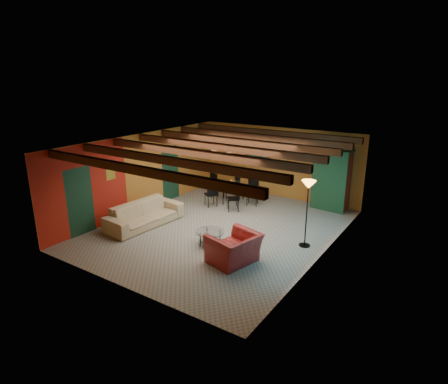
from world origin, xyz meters
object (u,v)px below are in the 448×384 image
Objects in this scene: floor_lamp at (307,214)px; coffee_table at (210,238)px; vase at (231,174)px; dining_table at (231,190)px; armchair at (234,248)px; sofa at (145,214)px; potted_plant at (335,143)px; armoire at (331,180)px.

coffee_table is at bearing -147.92° from floor_lamp.
coffee_table is at bearing -66.82° from vase.
coffee_table is at bearing -66.82° from dining_table.
vase reaches higher than armchair.
sofa is 3.09× the size of coffee_table.
armchair is 4.68m from vase.
floor_lamp is at bearing -27.82° from dining_table.
sofa is 2.59m from coffee_table.
sofa is 3.72m from armchair.
potted_plant is at bearing 24.35° from vase.
armchair reaches higher than sofa.
coffee_table is 0.41× the size of dining_table.
coffee_table is (2.58, -0.04, -0.16)m from sofa.
armoire is (3.23, 1.46, 0.53)m from dining_table.
armchair is 5.72m from potted_plant.
armoire is at bearing 69.54° from coffee_table.
armoire is 4.05× the size of potted_plant.
dining_table is at bearing -155.65° from potted_plant.
potted_plant is at bearing 97.53° from floor_lamp.
armoire reaches higher than armchair.
dining_table is at bearing -150.64° from armoire.
coffee_table is at bearing -105.46° from armoire.
armoire reaches higher than sofa.
vase is at bearing -155.65° from potted_plant.
floor_lamp reaches higher than coffee_table.
potted_plant is at bearing 24.35° from dining_table.
floor_lamp is at bearing -69.48° from sofa.
potted_plant is (-0.45, 3.40, 1.41)m from floor_lamp.
armoire is 1.10× the size of floor_lamp.
floor_lamp is (3.68, -1.94, 0.44)m from dining_table.
sofa is 3.58m from vase.
coffee_table is at bearing -86.22° from sofa.
vase reaches higher than coffee_table.
dining_table is 4.18m from floor_lamp.
armchair is at bearing -93.81° from sofa.
sofa is 1.28× the size of dining_table.
potted_plant is at bearing 0.00° from armoire.
vase is (-2.54, 3.86, 0.75)m from armchair.
floor_lamp reaches higher than vase.
armoire reaches higher than floor_lamp.
armoire is 3.55m from vase.
floor_lamp reaches higher than armchair.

